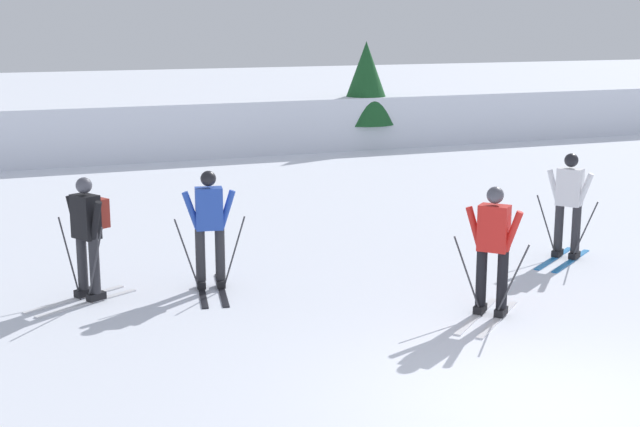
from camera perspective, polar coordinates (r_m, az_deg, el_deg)
The scene contains 7 objects.
ground_plane at distance 9.45m, azimuth 14.48°, elevation -11.97°, with size 120.00×120.00×0.00m, color silver.
far_snow_ridge at distance 29.17m, azimuth -11.07°, elevation 6.03°, with size 80.00×9.23×1.51m, color silver.
skier_black at distance 12.73m, azimuth -14.39°, elevation -1.12°, with size 1.58×1.09×1.71m.
skier_white at distance 14.97m, azimuth 15.36°, elevation 0.65°, with size 1.52×1.23×1.71m.
skier_red at distance 11.86m, azimuth 10.81°, elevation -2.11°, with size 1.44×1.34×1.71m.
skier_blue at distance 12.92m, azimuth -6.96°, elevation -0.80°, with size 0.99×1.64×1.71m.
conifer_far_left at distance 26.99m, azimuth 2.91°, elevation 8.20°, with size 1.75×1.75×3.12m.
Camera 1 is at (-5.19, -6.92, 3.82)m, focal length 50.90 mm.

